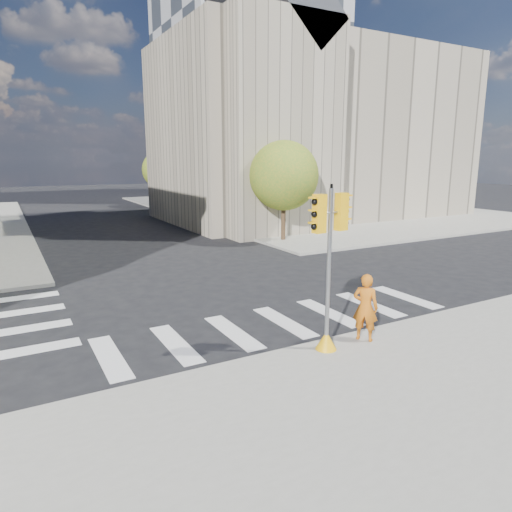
% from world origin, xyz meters
% --- Properties ---
extents(ground, '(160.00, 160.00, 0.00)m').
position_xyz_m(ground, '(0.00, 0.00, 0.00)').
color(ground, black).
rests_on(ground, ground).
extents(sidewalk_far_right, '(28.00, 40.00, 0.15)m').
position_xyz_m(sidewalk_far_right, '(20.00, 26.00, 0.07)').
color(sidewalk_far_right, gray).
rests_on(sidewalk_far_right, ground).
extents(civic_building, '(26.00, 16.00, 19.39)m').
position_xyz_m(civic_building, '(15.59, 19.12, 7.26)').
color(civic_building, '#A29680').
rests_on(civic_building, ground).
extents(office_tower, '(20.00, 18.00, 30.00)m').
position_xyz_m(office_tower, '(22.00, 42.00, 15.00)').
color(office_tower, '#9EA0A3').
rests_on(office_tower, ground).
extents(tree_re_near, '(4.20, 4.20, 6.16)m').
position_xyz_m(tree_re_near, '(7.50, 10.00, 4.05)').
color(tree_re_near, '#382616').
rests_on(tree_re_near, ground).
extents(tree_re_mid, '(4.60, 4.60, 6.66)m').
position_xyz_m(tree_re_mid, '(7.50, 22.00, 4.35)').
color(tree_re_mid, '#382616').
rests_on(tree_re_mid, ground).
extents(tree_re_far, '(4.00, 4.00, 5.88)m').
position_xyz_m(tree_re_far, '(7.50, 34.00, 3.87)').
color(tree_re_far, '#382616').
rests_on(tree_re_far, ground).
extents(lamp_near, '(0.35, 0.18, 8.11)m').
position_xyz_m(lamp_near, '(8.00, 14.00, 4.58)').
color(lamp_near, black).
rests_on(lamp_near, sidewalk_far_right).
extents(lamp_far, '(0.35, 0.18, 8.11)m').
position_xyz_m(lamp_far, '(8.00, 28.00, 4.58)').
color(lamp_far, black).
rests_on(lamp_far, sidewalk_far_right).
extents(traffic_signal, '(1.08, 0.56, 4.33)m').
position_xyz_m(traffic_signal, '(-0.44, -4.60, 1.98)').
color(traffic_signal, '#EFAA0C').
rests_on(traffic_signal, sidewalk_near).
extents(photographer, '(0.77, 0.82, 1.89)m').
position_xyz_m(photographer, '(0.87, -4.60, 1.10)').
color(photographer, '#BE6011').
rests_on(photographer, sidewalk_near).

